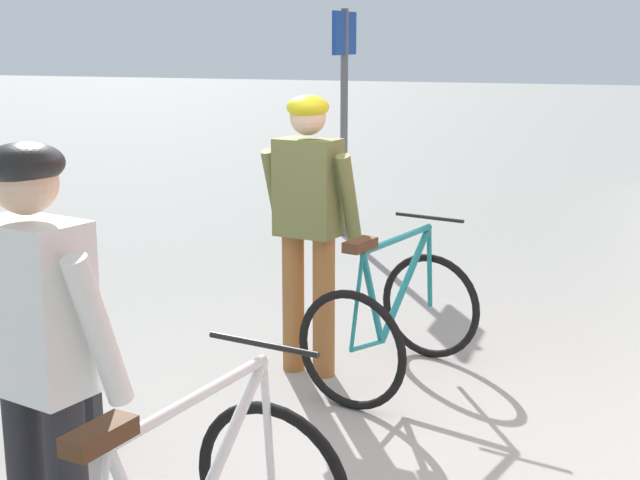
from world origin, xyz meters
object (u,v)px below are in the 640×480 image
object	(u,v)px
water_bottle_by_the_backpack	(22,441)
cyclist_far_in_white	(38,348)
platform_sign_post	(344,85)
cyclist_near_in_olive	(308,211)
bicycle_near_teal	(393,320)
backpack_on_platform	(72,411)

from	to	relation	value
water_bottle_by_the_backpack	cyclist_far_in_white	bearing A→B (deg)	-47.21
platform_sign_post	cyclist_near_in_olive	bearing A→B (deg)	-75.04
water_bottle_by_the_backpack	platform_sign_post	world-z (taller)	platform_sign_post
cyclist_near_in_olive	cyclist_far_in_white	distance (m)	2.65
cyclist_near_in_olive	water_bottle_by_the_backpack	xyz separation A→B (m)	(-0.95, -1.63, -0.95)
cyclist_far_in_white	water_bottle_by_the_backpack	world-z (taller)	cyclist_far_in_white
bicycle_near_teal	cyclist_far_in_white	bearing A→B (deg)	-101.75
backpack_on_platform	water_bottle_by_the_backpack	bearing A→B (deg)	-145.42
bicycle_near_teal	platform_sign_post	size ratio (longest dim) A/B	0.50
cyclist_far_in_white	bicycle_near_teal	distance (m)	2.81
cyclist_near_in_olive	cyclist_far_in_white	xyz separation A→B (m)	(-0.01, -2.65, 0.00)
backpack_on_platform	platform_sign_post	world-z (taller)	platform_sign_post
cyclist_far_in_white	bicycle_near_teal	bearing A→B (deg)	78.25
cyclist_near_in_olive	bicycle_near_teal	size ratio (longest dim) A/B	1.46
water_bottle_by_the_backpack	platform_sign_post	size ratio (longest dim) A/B	0.09
water_bottle_by_the_backpack	bicycle_near_teal	bearing A→B (deg)	47.96
cyclist_near_in_olive	backpack_on_platform	distance (m)	1.84
cyclist_near_in_olive	platform_sign_post	world-z (taller)	platform_sign_post
cyclist_far_in_white	water_bottle_by_the_backpack	size ratio (longest dim) A/B	8.63
bicycle_near_teal	platform_sign_post	bearing A→B (deg)	112.19
cyclist_far_in_white	water_bottle_by_the_backpack	distance (m)	1.68
platform_sign_post	bicycle_near_teal	bearing A→B (deg)	-67.81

